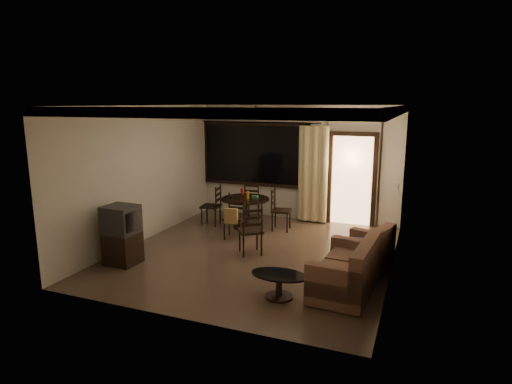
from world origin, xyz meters
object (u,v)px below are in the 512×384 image
at_px(dining_chair_north, 253,208).
at_px(side_chair, 251,240).
at_px(tv_cabinet, 122,235).
at_px(dining_chair_south, 234,224).
at_px(sofa, 349,272).
at_px(armchair, 367,253).
at_px(dining_chair_west, 212,213).
at_px(coffee_table, 279,282).
at_px(dining_chair_east, 281,218).
at_px(dining_table, 245,204).

xyz_separation_m(dining_chair_north, side_chair, (0.89, -2.36, 0.01)).
bearing_deg(tv_cabinet, dining_chair_north, 75.05).
distance_m(dining_chair_south, sofa, 3.25).
bearing_deg(dining_chair_north, tv_cabinet, 66.79).
bearing_deg(armchair, tv_cabinet, -146.37).
xyz_separation_m(dining_chair_west, sofa, (3.66, -2.52, 0.04)).
bearing_deg(coffee_table, dining_chair_south, 127.31).
height_order(tv_cabinet, side_chair, tv_cabinet).
xyz_separation_m(dining_chair_north, sofa, (2.92, -3.36, 0.04)).
bearing_deg(sofa, dining_chair_south, 150.91).
height_order(armchair, side_chair, side_chair).
bearing_deg(side_chair, dining_chair_east, -126.97).
xyz_separation_m(dining_chair_south, armchair, (2.87, -0.84, 0.03)).
relative_size(dining_table, tv_cabinet, 1.04).
distance_m(sofa, armchair, 0.94).
height_order(sofa, coffee_table, sofa).
distance_m(dining_chair_south, dining_chair_north, 1.60).
relative_size(dining_chair_west, tv_cabinet, 0.89).
bearing_deg(dining_chair_north, coffee_table, 109.93).
bearing_deg(dining_table, armchair, -29.72).
height_order(dining_chair_west, coffee_table, dining_chair_west).
bearing_deg(coffee_table, dining_chair_north, 116.78).
relative_size(tv_cabinet, side_chair, 1.11).
bearing_deg(tv_cabinet, dining_chair_south, 59.84).
bearing_deg(dining_chair_east, sofa, -150.60).
bearing_deg(coffee_table, tv_cabinet, 174.58).
distance_m(dining_table, tv_cabinet, 3.14).
height_order(dining_chair_west, dining_chair_east, same).
bearing_deg(sofa, tv_cabinet, -171.87).
distance_m(dining_table, dining_chair_west, 0.88).
bearing_deg(dining_chair_west, armchair, 60.41).
bearing_deg(sofa, dining_table, 141.06).
xyz_separation_m(dining_chair_east, sofa, (2.00, -2.72, 0.04)).
bearing_deg(sofa, side_chair, 157.69).
distance_m(dining_chair_west, dining_chair_east, 1.67).
relative_size(dining_table, dining_chair_south, 1.17).
relative_size(dining_chair_south, sofa, 0.60).
xyz_separation_m(dining_chair_north, coffee_table, (1.99, -3.95, -0.03)).
xyz_separation_m(sofa, side_chair, (-2.03, 1.00, -0.04)).
distance_m(dining_chair_east, armchair, 2.79).
height_order(dining_table, dining_chair_west, dining_chair_west).
bearing_deg(coffee_table, armchair, 54.71).
bearing_deg(dining_chair_south, dining_table, 89.88).
height_order(dining_chair_south, coffee_table, dining_chair_south).
bearing_deg(side_chair, armchair, 142.36).
relative_size(dining_table, dining_chair_north, 1.17).
bearing_deg(sofa, dining_chair_west, 149.34).
distance_m(coffee_table, side_chair, 1.93).
bearing_deg(dining_table, dining_chair_north, 97.37).
bearing_deg(dining_table, dining_chair_west, -173.07).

